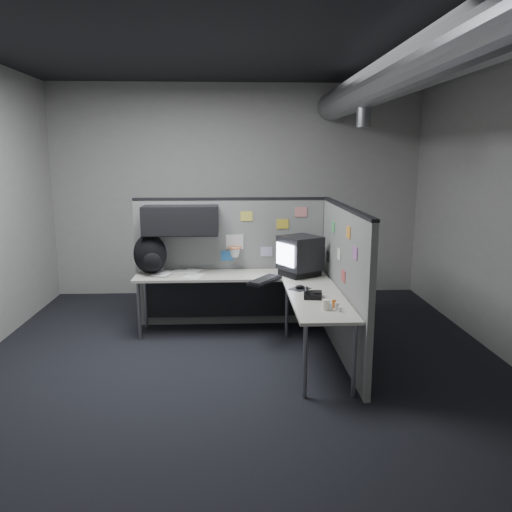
{
  "coord_description": "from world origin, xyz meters",
  "views": [
    {
      "loc": [
        -0.06,
        -4.9,
        2.14
      ],
      "look_at": [
        0.18,
        0.35,
        1.08
      ],
      "focal_mm": 35.0,
      "sensor_mm": 36.0,
      "label": 1
    }
  ],
  "objects_px": {
    "phone": "(312,294)",
    "backpack": "(150,255)",
    "monitor": "(300,255)",
    "desk": "(252,289)",
    "keyboard": "(265,280)"
  },
  "relations": [
    {
      "from": "desk",
      "to": "monitor",
      "type": "relative_size",
      "value": 4.05
    },
    {
      "from": "monitor",
      "to": "keyboard",
      "type": "relative_size",
      "value": 1.11
    },
    {
      "from": "monitor",
      "to": "backpack",
      "type": "xyz_separation_m",
      "value": [
        -1.79,
        0.16,
        -0.01
      ]
    },
    {
      "from": "backpack",
      "to": "desk",
      "type": "bearing_deg",
      "value": -12.71
    },
    {
      "from": "monitor",
      "to": "phone",
      "type": "distance_m",
      "value": 0.97
    },
    {
      "from": "monitor",
      "to": "phone",
      "type": "xyz_separation_m",
      "value": [
        0.0,
        -0.95,
        -0.21
      ]
    },
    {
      "from": "keyboard",
      "to": "backpack",
      "type": "bearing_deg",
      "value": 150.29
    },
    {
      "from": "monitor",
      "to": "backpack",
      "type": "height_order",
      "value": "backpack"
    },
    {
      "from": "desk",
      "to": "phone",
      "type": "relative_size",
      "value": 10.68
    },
    {
      "from": "monitor",
      "to": "backpack",
      "type": "bearing_deg",
      "value": -171.08
    },
    {
      "from": "desk",
      "to": "keyboard",
      "type": "height_order",
      "value": "keyboard"
    },
    {
      "from": "monitor",
      "to": "keyboard",
      "type": "distance_m",
      "value": 0.58
    },
    {
      "from": "keyboard",
      "to": "phone",
      "type": "distance_m",
      "value": 0.79
    },
    {
      "from": "phone",
      "to": "backpack",
      "type": "height_order",
      "value": "backpack"
    },
    {
      "from": "desk",
      "to": "backpack",
      "type": "height_order",
      "value": "backpack"
    }
  ]
}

